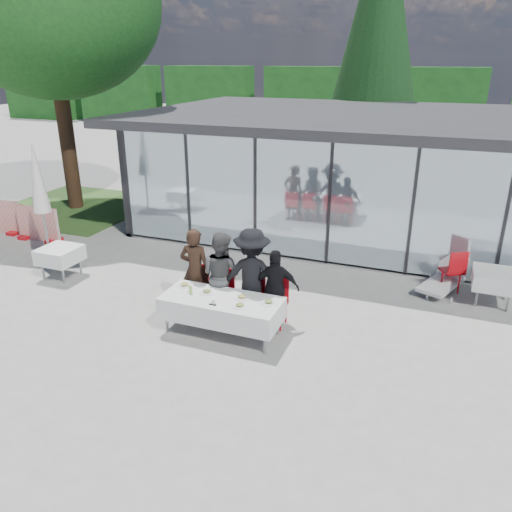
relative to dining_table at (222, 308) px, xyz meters
The scene contains 28 objects.
ground 0.54m from the dining_table, 83.75° to the left, with size 90.00×90.00×0.00m, color gray.
pavilion 8.61m from the dining_table, 76.26° to the left, with size 14.80×8.80×3.44m.
treeline 28.17m from the dining_table, 94.07° to the left, with size 62.50×2.00×4.40m.
dining_table is the anchor object (origin of this frame).
diner_a 1.20m from the dining_table, 142.12° to the left, with size 0.65×0.65×1.78m, color #2F1E15.
diner_chair_a 1.18m from the dining_table, 140.40° to the left, with size 0.44×0.44×0.97m.
diner_b 0.85m from the dining_table, 114.87° to the left, with size 0.86×0.86×1.78m, color #4E4E4E.
diner_chair_b 0.82m from the dining_table, 113.55° to the left, with size 0.44×0.44×0.97m.
diner_c 0.89m from the dining_table, 64.51° to the left, with size 1.25×1.25×1.93m, color black.
diner_chair_c 0.82m from the dining_table, 65.85° to the left, with size 0.44×0.44×0.97m.
diner_d 1.11m from the dining_table, 40.53° to the left, with size 0.91×0.91×1.56m, color black.
diner_chair_d 1.11m from the dining_table, 42.27° to the left, with size 0.44×0.44×0.97m.
plate_a 0.95m from the dining_table, 166.20° to the left, with size 0.28×0.28×0.07m.
plate_b 0.44m from the dining_table, 163.42° to the left, with size 0.28×0.28×0.07m.
plate_c 0.45m from the dining_table, 19.70° to the left, with size 0.28×0.28×0.07m.
plate_d 0.93m from the dining_table, ahead, with size 0.28×0.28×0.07m.
plate_extra 0.55m from the dining_table, 22.88° to the right, with size 0.28×0.28×0.07m.
juice_bottle 0.68m from the dining_table, behind, with size 0.06×0.06×0.16m, color #7DA745.
drinking_glasses 0.38m from the dining_table, 94.14° to the right, with size 0.07×0.07×0.10m.
folded_eyeglasses 0.38m from the dining_table, 94.87° to the right, with size 0.14×0.03×0.01m, color black.
spare_table_left 4.83m from the dining_table, 167.54° to the left, with size 0.86×0.86×0.74m.
spare_table_right 5.83m from the dining_table, 33.92° to the left, with size 0.86×0.86×0.74m.
spare_chair_b 5.41m from the dining_table, 41.55° to the left, with size 0.61×0.61×0.97m.
market_umbrella 6.15m from the dining_table, 163.17° to the left, with size 0.50×0.50×3.00m.
lounger 5.29m from the dining_table, 43.00° to the left, with size 1.04×1.46×0.72m.
deciduous_tree 12.01m from the dining_table, 144.52° to the left, with size 7.04×6.40×9.38m.
conifer_tree 14.15m from the dining_table, 87.78° to the left, with size 4.00×4.00×10.50m.
grass_patch 10.44m from the dining_table, 144.52° to the left, with size 5.00×5.00×0.02m, color #385926.
Camera 1 is at (3.62, -7.59, 4.90)m, focal length 35.00 mm.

